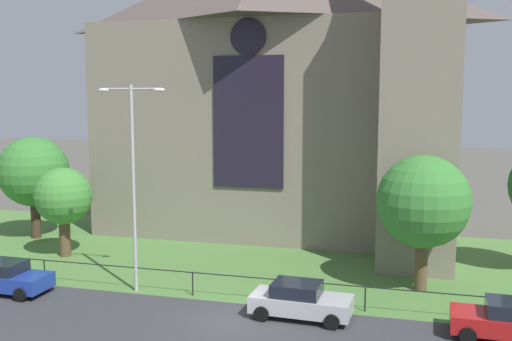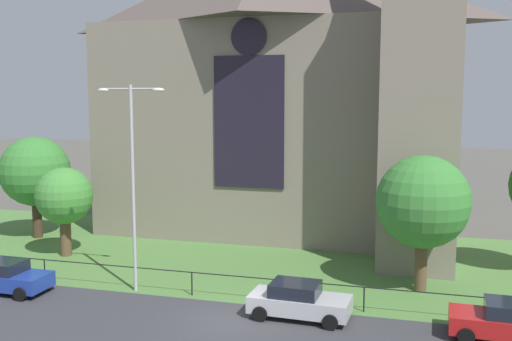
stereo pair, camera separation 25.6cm
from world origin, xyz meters
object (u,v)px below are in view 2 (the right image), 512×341
at_px(parked_car_blue, 5,277).
at_px(parked_car_silver, 299,301).
at_px(tree_left_near, 64,197).
at_px(streetlamp_near, 132,165).
at_px(church_building, 282,82).
at_px(tree_left_far, 35,172).
at_px(parked_car_red, 508,321).
at_px(tree_right_near, 423,202).

distance_m(parked_car_blue, parked_car_silver, 14.14).
relative_size(tree_left_near, streetlamp_near, 0.53).
height_order(church_building, tree_left_far, church_building).
height_order(tree_left_near, tree_left_far, tree_left_far).
bearing_deg(parked_car_red, church_building, -50.68).
distance_m(tree_left_near, parked_car_blue, 7.06).
distance_m(tree_right_near, parked_car_red, 7.00).
height_order(church_building, parked_car_red, church_building).
bearing_deg(tree_left_near, streetlamp_near, -33.86).
height_order(tree_left_near, parked_car_blue, tree_left_near).
height_order(tree_left_near, streetlamp_near, streetlamp_near).
bearing_deg(tree_right_near, parked_car_silver, -134.58).
bearing_deg(streetlamp_near, church_building, 76.43).
height_order(streetlamp_near, parked_car_silver, streetlamp_near).
relative_size(tree_right_near, parked_car_blue, 1.55).
xyz_separation_m(church_building, tree_left_far, (-14.87, -7.03, -5.89)).
bearing_deg(parked_car_red, tree_right_near, -56.00).
bearing_deg(parked_car_silver, streetlamp_near, 173.38).
xyz_separation_m(parked_car_silver, parked_car_red, (8.14, -0.10, 0.00)).
relative_size(streetlamp_near, parked_car_red, 2.31).
bearing_deg(tree_left_far, church_building, 25.29).
bearing_deg(streetlamp_near, tree_left_near, 146.14).
relative_size(tree_left_near, parked_car_red, 1.22).
bearing_deg(parked_car_red, tree_left_near, -12.95).
relative_size(tree_left_far, parked_car_blue, 1.58).
height_order(tree_left_near, tree_right_near, tree_right_near).
bearing_deg(parked_car_silver, tree_left_far, 156.87).
distance_m(streetlamp_near, parked_car_silver, 9.91).
relative_size(streetlamp_near, parked_car_silver, 2.29).
xyz_separation_m(tree_left_near, tree_right_near, (19.99, -0.92, 0.81)).
height_order(tree_right_near, tree_left_far, tree_left_far).
distance_m(church_building, streetlamp_near, 16.03).
bearing_deg(parked_car_blue, streetlamp_near, 17.97).
bearing_deg(parked_car_silver, parked_car_blue, -175.39).
xyz_separation_m(tree_right_near, parked_car_blue, (-19.04, -5.51, -3.56)).
xyz_separation_m(tree_right_near, parked_car_red, (3.23, -5.08, -3.56)).
distance_m(streetlamp_near, parked_car_blue, 8.16).
relative_size(tree_left_far, parked_car_red, 1.57).
distance_m(tree_left_far, parked_car_red, 29.42).
bearing_deg(parked_car_blue, tree_right_near, 16.70).
height_order(streetlamp_near, parked_car_blue, streetlamp_near).
distance_m(church_building, parked_car_silver, 19.49).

